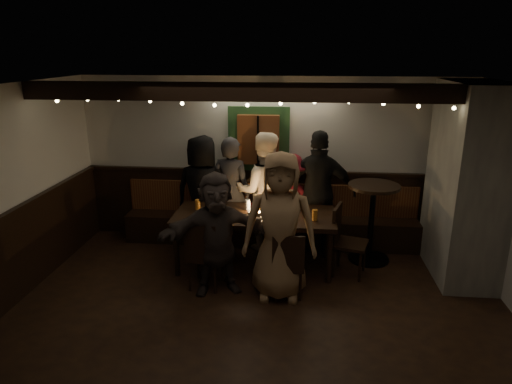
# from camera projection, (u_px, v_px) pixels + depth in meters

# --- Properties ---
(room) EXTENTS (6.02, 5.01, 2.62)m
(room) POSITION_uv_depth(u_px,v_px,m) (345.00, 197.00, 6.15)
(room) COLOR black
(room) RESTS_ON ground
(dining_table) EXTENTS (2.22, 0.95, 0.96)m
(dining_table) POSITION_uv_depth(u_px,v_px,m) (254.00, 218.00, 6.35)
(dining_table) COLOR black
(dining_table) RESTS_ON ground
(chair_near_left) EXTENTS (0.46, 0.46, 0.93)m
(chair_near_left) POSITION_uv_depth(u_px,v_px,m) (203.00, 252.00, 5.77)
(chair_near_left) COLOR black
(chair_near_left) RESTS_ON ground
(chair_near_right) EXTENTS (0.42, 0.42, 0.87)m
(chair_near_right) POSITION_uv_depth(u_px,v_px,m) (288.00, 262.00, 5.58)
(chair_near_right) COLOR black
(chair_near_right) RESTS_ON ground
(chair_end) EXTENTS (0.54, 0.54, 0.97)m
(chair_end) POSITION_uv_depth(u_px,v_px,m) (344.00, 236.00, 6.20)
(chair_end) COLOR black
(chair_end) RESTS_ON ground
(high_top) EXTENTS (0.73, 0.73, 1.16)m
(high_top) POSITION_uv_depth(u_px,v_px,m) (372.00, 213.00, 6.54)
(high_top) COLOR black
(high_top) RESTS_ON ground
(person_a) EXTENTS (0.93, 0.67, 1.76)m
(person_a) POSITION_uv_depth(u_px,v_px,m) (203.00, 192.00, 7.01)
(person_a) COLOR black
(person_a) RESTS_ON ground
(person_b) EXTENTS (0.71, 0.54, 1.74)m
(person_b) POSITION_uv_depth(u_px,v_px,m) (231.00, 192.00, 7.06)
(person_b) COLOR #28272C
(person_b) RESTS_ON ground
(person_c) EXTENTS (0.97, 0.80, 1.82)m
(person_c) POSITION_uv_depth(u_px,v_px,m) (263.00, 191.00, 6.97)
(person_c) COLOR beige
(person_c) RESTS_ON ground
(person_d) EXTENTS (1.03, 0.68, 1.50)m
(person_d) POSITION_uv_depth(u_px,v_px,m) (289.00, 202.00, 6.97)
(person_d) COLOR #580D16
(person_d) RESTS_ON ground
(person_e) EXTENTS (1.12, 0.52, 1.86)m
(person_e) POSITION_uv_depth(u_px,v_px,m) (319.00, 192.00, 6.83)
(person_e) COLOR black
(person_e) RESTS_ON ground
(person_f) EXTENTS (1.53, 0.87, 1.57)m
(person_f) POSITION_uv_depth(u_px,v_px,m) (217.00, 234.00, 5.67)
(person_f) COLOR #372E2B
(person_f) RESTS_ON ground
(person_g) EXTENTS (0.92, 0.61, 1.85)m
(person_g) POSITION_uv_depth(u_px,v_px,m) (280.00, 227.00, 5.51)
(person_g) COLOR #8D6C4A
(person_g) RESTS_ON ground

